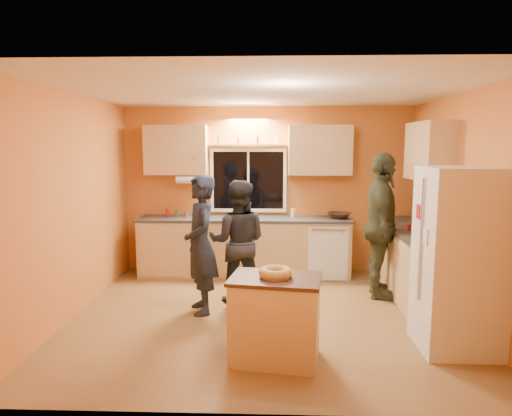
{
  "coord_description": "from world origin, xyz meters",
  "views": [
    {
      "loc": [
        0.07,
        -5.18,
        2.01
      ],
      "look_at": [
        -0.12,
        0.4,
        1.23
      ],
      "focal_mm": 32.0,
      "sensor_mm": 36.0,
      "label": 1
    }
  ],
  "objects_px": {
    "person_left": "(201,245)",
    "person_center": "(238,242)",
    "island": "(275,318)",
    "person_right": "(381,226)",
    "refrigerator": "(459,260)"
  },
  "relations": [
    {
      "from": "refrigerator",
      "to": "island",
      "type": "relative_size",
      "value": 1.99
    },
    {
      "from": "island",
      "to": "person_center",
      "type": "bearing_deg",
      "value": 115.13
    },
    {
      "from": "person_left",
      "to": "island",
      "type": "bearing_deg",
      "value": 16.08
    },
    {
      "from": "island",
      "to": "person_right",
      "type": "height_order",
      "value": "person_right"
    },
    {
      "from": "refrigerator",
      "to": "person_right",
      "type": "bearing_deg",
      "value": 104.16
    },
    {
      "from": "island",
      "to": "person_left",
      "type": "distance_m",
      "value": 1.57
    },
    {
      "from": "refrigerator",
      "to": "island",
      "type": "height_order",
      "value": "refrigerator"
    },
    {
      "from": "person_center",
      "to": "island",
      "type": "bearing_deg",
      "value": 108.87
    },
    {
      "from": "person_left",
      "to": "person_center",
      "type": "height_order",
      "value": "person_left"
    },
    {
      "from": "refrigerator",
      "to": "person_left",
      "type": "height_order",
      "value": "refrigerator"
    },
    {
      "from": "refrigerator",
      "to": "person_right",
      "type": "height_order",
      "value": "person_right"
    },
    {
      "from": "person_left",
      "to": "person_center",
      "type": "bearing_deg",
      "value": 112.65
    },
    {
      "from": "person_right",
      "to": "refrigerator",
      "type": "bearing_deg",
      "value": -157.63
    },
    {
      "from": "person_right",
      "to": "person_left",
      "type": "bearing_deg",
      "value": 113.87
    },
    {
      "from": "island",
      "to": "refrigerator",
      "type": "bearing_deg",
      "value": 19.02
    }
  ]
}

